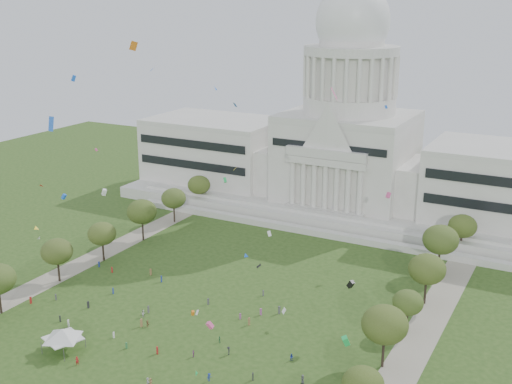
% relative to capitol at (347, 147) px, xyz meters
% --- Properties ---
extents(ground, '(400.00, 400.00, 0.00)m').
position_rel_capitol_xyz_m(ground, '(0.00, -113.59, -22.30)').
color(ground, '#294818').
rests_on(ground, ground).
extents(capitol, '(160.00, 64.50, 91.30)m').
position_rel_capitol_xyz_m(capitol, '(0.00, 0.00, 0.00)').
color(capitol, beige).
rests_on(capitol, ground).
extents(path_left, '(8.00, 160.00, 0.04)m').
position_rel_capitol_xyz_m(path_left, '(-48.00, -83.59, -22.28)').
color(path_left, gray).
rests_on(path_left, ground).
extents(path_right, '(8.00, 160.00, 0.04)m').
position_rel_capitol_xyz_m(path_right, '(48.00, -83.59, -22.28)').
color(path_right, gray).
rests_on(path_right, ground).
extents(row_tree_r_1, '(7.58, 7.58, 10.78)m').
position_rel_capitol_xyz_m(row_tree_r_1, '(46.22, -115.34, -14.64)').
color(row_tree_r_1, black).
rests_on(row_tree_r_1, ground).
extents(row_tree_l_2, '(8.42, 8.42, 11.97)m').
position_rel_capitol_xyz_m(row_tree_l_2, '(-45.04, -96.29, -13.79)').
color(row_tree_l_2, black).
rests_on(row_tree_l_2, ground).
extents(row_tree_r_2, '(9.55, 9.55, 13.58)m').
position_rel_capitol_xyz_m(row_tree_r_2, '(44.17, -96.15, -12.64)').
color(row_tree_r_2, black).
rests_on(row_tree_r_2, ground).
extents(row_tree_l_3, '(8.12, 8.12, 11.55)m').
position_rel_capitol_xyz_m(row_tree_l_3, '(-44.09, -79.67, -14.09)').
color(row_tree_l_3, black).
rests_on(row_tree_l_3, ground).
extents(row_tree_r_3, '(7.01, 7.01, 9.98)m').
position_rel_capitol_xyz_m(row_tree_r_3, '(44.40, -79.10, -15.21)').
color(row_tree_r_3, black).
rests_on(row_tree_r_3, ground).
extents(row_tree_l_4, '(9.29, 9.29, 13.21)m').
position_rel_capitol_xyz_m(row_tree_l_4, '(-44.08, -61.17, -12.90)').
color(row_tree_l_4, black).
rests_on(row_tree_l_4, ground).
extents(row_tree_r_4, '(9.19, 9.19, 13.06)m').
position_rel_capitol_xyz_m(row_tree_r_4, '(44.76, -63.55, -13.01)').
color(row_tree_r_4, black).
rests_on(row_tree_r_4, ground).
extents(row_tree_l_5, '(8.33, 8.33, 11.85)m').
position_rel_capitol_xyz_m(row_tree_l_5, '(-45.22, -42.58, -13.88)').
color(row_tree_l_5, black).
rests_on(row_tree_l_5, ground).
extents(row_tree_r_5, '(9.82, 9.82, 13.96)m').
position_rel_capitol_xyz_m(row_tree_r_5, '(43.49, -43.40, -12.37)').
color(row_tree_r_5, black).
rests_on(row_tree_r_5, ground).
extents(row_tree_l_6, '(8.19, 8.19, 11.64)m').
position_rel_capitol_xyz_m(row_tree_l_6, '(-46.87, -24.45, -14.02)').
color(row_tree_l_6, black).
rests_on(row_tree_l_6, ground).
extents(row_tree_r_6, '(8.42, 8.42, 11.97)m').
position_rel_capitol_xyz_m(row_tree_r_6, '(45.96, -25.46, -13.79)').
color(row_tree_r_6, black).
rests_on(row_tree_r_6, ground).
extents(event_tent, '(12.28, 12.28, 5.36)m').
position_rel_capitol_xyz_m(event_tent, '(-18.27, -122.29, -18.13)').
color(event_tent, '#4C4C4C').
rests_on(event_tent, ground).
extents(person_0, '(1.11, 1.09, 1.93)m').
position_rel_capitol_xyz_m(person_0, '(32.14, -109.43, -21.33)').
color(person_0, '#4C4C51').
rests_on(person_0, ground).
extents(person_2, '(0.90, 0.71, 1.62)m').
position_rel_capitol_xyz_m(person_2, '(26.72, -102.91, -21.49)').
color(person_2, navy).
rests_on(person_2, ground).
extents(person_3, '(1.14, 1.36, 1.87)m').
position_rel_capitol_xyz_m(person_3, '(13.86, -107.06, -21.36)').
color(person_3, '#26262B').
rests_on(person_3, ground).
extents(person_4, '(0.87, 1.07, 1.60)m').
position_rel_capitol_xyz_m(person_4, '(7.73, -111.29, -21.50)').
color(person_4, '#994C8C').
rests_on(person_4, ground).
extents(person_5, '(1.58, 1.15, 1.59)m').
position_rel_capitol_xyz_m(person_5, '(-8.83, -105.34, -21.50)').
color(person_5, olive).
rests_on(person_5, ground).
extents(person_6, '(0.58, 0.88, 1.80)m').
position_rel_capitol_xyz_m(person_6, '(6.29, -124.25, -21.40)').
color(person_6, olive).
rests_on(person_6, ground).
extents(person_7, '(0.88, 0.82, 1.94)m').
position_rel_capitol_xyz_m(person_7, '(-11.82, -125.17, -21.32)').
color(person_7, '#B21E1E').
rests_on(person_7, ground).
extents(person_8, '(0.99, 0.82, 1.76)m').
position_rel_capitol_xyz_m(person_8, '(-12.67, -101.94, -21.42)').
color(person_8, silver).
rests_on(person_8, ground).
extents(person_9, '(0.85, 1.24, 1.74)m').
position_rel_capitol_xyz_m(person_9, '(15.45, -117.34, -21.42)').
color(person_9, navy).
rests_on(person_9, ground).
extents(person_10, '(0.70, 1.01, 1.56)m').
position_rel_capitol_xyz_m(person_10, '(9.57, -103.65, -21.51)').
color(person_10, '#33723F').
rests_on(person_10, ground).
extents(person_11, '(1.63, 1.56, 1.75)m').
position_rel_capitol_xyz_m(person_11, '(5.63, -124.27, -21.42)').
color(person_11, silver).
rests_on(person_11, ground).
extents(distant_crowd, '(65.33, 37.10, 1.93)m').
position_rel_capitol_xyz_m(distant_crowd, '(-12.42, -97.76, -21.44)').
color(distant_crowd, '#B21E1E').
rests_on(distant_crowd, ground).
extents(kite_swarm, '(87.12, 102.29, 59.90)m').
position_rel_capitol_xyz_m(kite_swarm, '(0.69, -104.64, 5.63)').
color(kite_swarm, blue).
rests_on(kite_swarm, ground).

